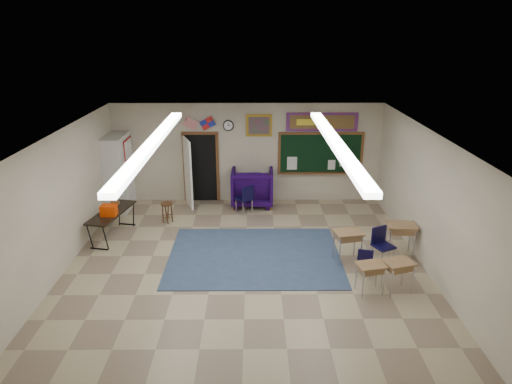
{
  "coord_description": "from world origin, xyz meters",
  "views": [
    {
      "loc": [
        0.17,
        -8.76,
        5.11
      ],
      "look_at": [
        0.24,
        1.5,
        1.36
      ],
      "focal_mm": 32.0,
      "sensor_mm": 36.0,
      "label": 1
    }
  ],
  "objects_px": {
    "student_desk_front_right": "(400,238)",
    "folding_table": "(113,223)",
    "wooden_stool": "(167,212)",
    "student_desk_front_left": "(348,245)",
    "wingback_armchair": "(252,186)"
  },
  "relations": [
    {
      "from": "student_desk_front_left",
      "to": "wooden_stool",
      "type": "relative_size",
      "value": 1.3
    },
    {
      "from": "wingback_armchair",
      "to": "wooden_stool",
      "type": "distance_m",
      "value": 2.72
    },
    {
      "from": "wingback_armchair",
      "to": "folding_table",
      "type": "distance_m",
      "value": 4.22
    },
    {
      "from": "student_desk_front_right",
      "to": "wooden_stool",
      "type": "bearing_deg",
      "value": 165.52
    },
    {
      "from": "student_desk_front_left",
      "to": "wingback_armchair",
      "type": "bearing_deg",
      "value": 109.16
    },
    {
      "from": "wingback_armchair",
      "to": "folding_table",
      "type": "relative_size",
      "value": 0.71
    },
    {
      "from": "wingback_armchair",
      "to": "student_desk_front_right",
      "type": "distance_m",
      "value": 4.79
    },
    {
      "from": "student_desk_front_right",
      "to": "folding_table",
      "type": "relative_size",
      "value": 0.45
    },
    {
      "from": "folding_table",
      "to": "wooden_stool",
      "type": "bearing_deg",
      "value": 48.13
    },
    {
      "from": "wingback_armchair",
      "to": "folding_table",
      "type": "height_order",
      "value": "wingback_armchair"
    },
    {
      "from": "folding_table",
      "to": "wooden_stool",
      "type": "distance_m",
      "value": 1.52
    },
    {
      "from": "wingback_armchair",
      "to": "folding_table",
      "type": "xyz_separation_m",
      "value": [
        -3.56,
        -2.26,
        -0.19
      ]
    },
    {
      "from": "wingback_armchair",
      "to": "student_desk_front_right",
      "type": "height_order",
      "value": "wingback_armchair"
    },
    {
      "from": "student_desk_front_left",
      "to": "student_desk_front_right",
      "type": "xyz_separation_m",
      "value": [
        1.28,
        0.27,
        0.03
      ]
    },
    {
      "from": "folding_table",
      "to": "wooden_stool",
      "type": "xyz_separation_m",
      "value": [
        1.23,
        0.9,
        -0.08
      ]
    }
  ]
}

